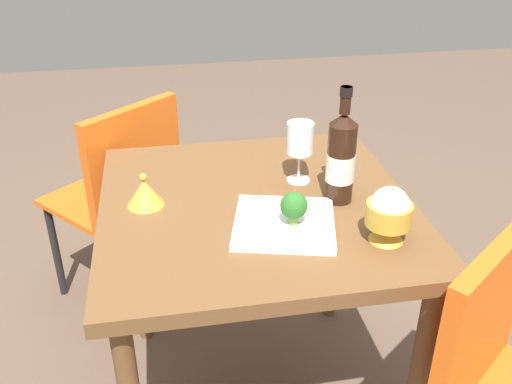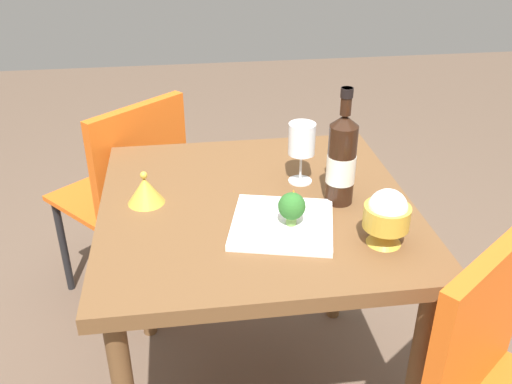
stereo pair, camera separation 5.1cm
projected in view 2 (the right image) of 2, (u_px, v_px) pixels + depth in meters
dining_table at (256, 231)px, 1.57m from camera, size 0.84×0.84×0.75m
chair_near_window at (501, 384)px, 1.25m from camera, size 0.56×0.56×0.85m
chair_by_wall at (131, 183)px, 2.08m from camera, size 0.56×0.56×0.85m
wine_bottle at (342, 159)px, 1.47m from camera, size 0.08×0.08×0.32m
wine_glass at (302, 141)px, 1.56m from camera, size 0.08×0.08×0.18m
rice_bowl at (387, 216)px, 1.31m from camera, size 0.11×0.11×0.14m
rice_bowl_lid at (145, 190)px, 1.50m from camera, size 0.10×0.10×0.09m
serving_plate at (282, 224)px, 1.41m from camera, size 0.30×0.30×0.02m
broccoli_floret at (292, 207)px, 1.37m from camera, size 0.07×0.07×0.09m
carrot_garnish_left at (293, 198)px, 1.45m from camera, size 0.03×0.03×0.05m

